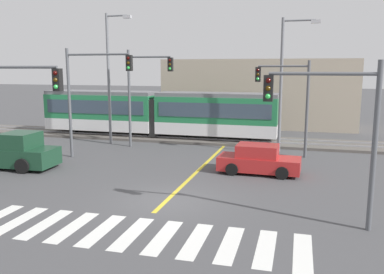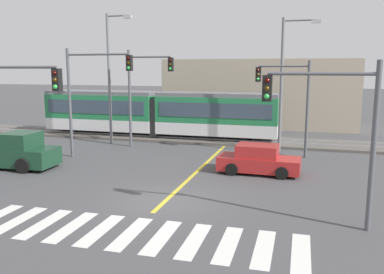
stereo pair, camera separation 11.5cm
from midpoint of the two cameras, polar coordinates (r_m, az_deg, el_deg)
name	(u,v)px [view 2 (the right image)]	position (r m, az deg, el deg)	size (l,w,h in m)	color
ground_plane	(165,201)	(17.05, -3.58, -8.96)	(200.00, 200.00, 0.00)	#474749
track_bed	(229,140)	(30.53, 5.39, -0.45)	(120.00, 4.00, 0.18)	#56514C
rail_near	(228,140)	(29.81, 5.14, -0.42)	(120.00, 0.08, 0.10)	#939399
rail_far	(231,137)	(31.20, 5.64, 0.03)	(120.00, 0.08, 0.10)	#939399
light_rail_tram	(158,112)	(31.76, -4.72, 3.52)	(18.50, 2.64, 3.43)	silver
crosswalk_stripe_1	(18,221)	(16.21, -23.08, -10.74)	(0.56, 2.80, 0.01)	silver
crosswalk_stripe_2	(44,224)	(15.58, -19.83, -11.36)	(0.56, 2.80, 0.01)	silver
crosswalk_stripe_3	(72,227)	(15.00, -16.30, -11.99)	(0.56, 2.80, 0.01)	silver
crosswalk_stripe_4	(101,230)	(14.49, -12.49, -12.62)	(0.56, 2.80, 0.01)	silver
crosswalk_stripe_5	(130,233)	(14.04, -8.40, -13.23)	(0.56, 2.80, 0.01)	silver
crosswalk_stripe_6	(162,237)	(13.67, -4.04, -13.81)	(0.56, 2.80, 0.01)	silver
crosswalk_stripe_7	(194,241)	(13.37, 0.57, -14.34)	(0.56, 2.80, 0.01)	silver
crosswalk_stripe_8	(228,244)	(13.16, 5.36, -14.79)	(0.56, 2.80, 0.01)	silver
crosswalk_stripe_9	(264,248)	(13.04, 10.30, -15.14)	(0.56, 2.80, 0.01)	silver
crosswalk_stripe_10	(301,253)	(13.02, 15.31, -15.40)	(0.56, 2.80, 0.01)	silver
lane_centre_line	(199,170)	(22.04, 1.14, -4.61)	(0.20, 13.81, 0.01)	gold
sedan_crossing	(259,160)	(21.44, 9.49, -3.23)	(4.25, 2.02, 1.52)	#B22323
pickup_truck	(11,152)	(24.50, -23.99, -1.99)	(5.48, 2.40, 1.98)	#193D28
traffic_light_near_left	(12,105)	(18.63, -23.80, 4.16)	(3.75, 0.38, 5.95)	#515459
traffic_light_far_right	(290,94)	(25.45, 13.66, 5.94)	(3.25, 0.38, 5.88)	#515459
traffic_light_near_right	(333,119)	(14.32, 19.44, 2.43)	(3.75, 0.38, 5.70)	#515459
traffic_light_far_left	(143,85)	(27.90, -6.76, 7.29)	(3.25, 0.38, 6.65)	#515459
traffic_light_mid_left	(89,86)	(25.01, -14.10, 6.99)	(4.25, 0.38, 6.59)	#515459
street_lamp_west	(111,72)	(29.58, -11.18, 8.92)	(1.93, 0.28, 9.17)	slate
street_lamp_centre	(285,77)	(26.92, 13.06, 8.23)	(2.34, 0.28, 8.55)	slate
building_backdrop_far	(260,93)	(39.25, 9.54, 6.15)	(17.50, 6.00, 6.21)	tan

